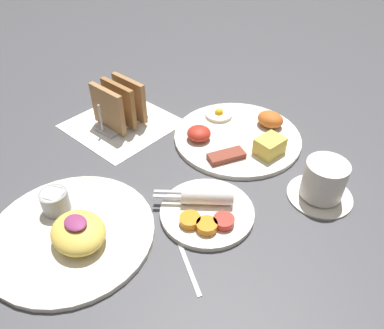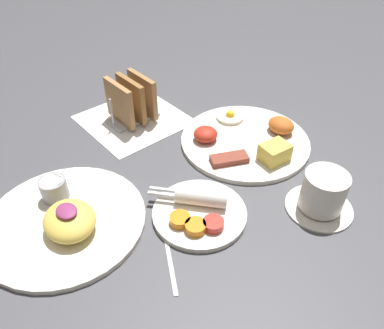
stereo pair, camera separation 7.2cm
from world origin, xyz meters
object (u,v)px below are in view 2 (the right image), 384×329
Objects in this scene: plate_foreground at (66,218)px; coffee_cup at (323,194)px; plate_condiments at (199,211)px; plate_breakfast at (247,139)px; toast_rack at (132,101)px.

coffee_cup is at bearing 53.99° from plate_foreground.
plate_condiments is 1.47× the size of coffee_cup.
plate_breakfast is 0.24m from plate_condiments.
plate_condiments is 0.64× the size of plate_foreground.
plate_condiments is 1.52× the size of toast_rack.
plate_condiments is 0.22m from coffee_cup.
plate_breakfast is at bearing 167.89° from coffee_cup.
plate_breakfast is 0.23m from coffee_cup.
plate_foreground reaches higher than plate_condiments.
toast_rack is at bearing -150.96° from plate_breakfast.
plate_foreground is (-0.04, -0.41, 0.00)m from plate_breakfast.
coffee_cup is at bearing 53.60° from plate_condiments.
plate_breakfast is at bearing 29.04° from toast_rack.
plate_foreground is at bearing -126.01° from coffee_cup.
plate_foreground is 0.45m from coffee_cup.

